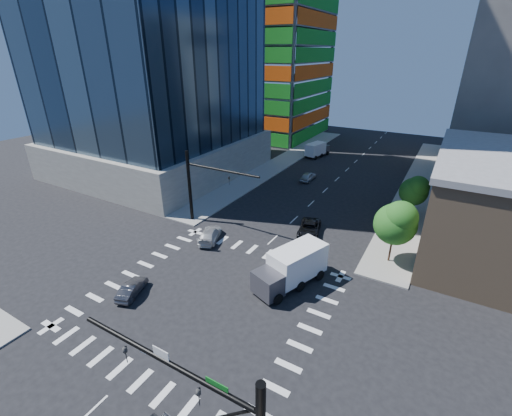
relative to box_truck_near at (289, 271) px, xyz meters
The scene contains 14 objects.
ground 7.51m from the box_truck_near, 134.52° to the right, with size 160.00×160.00×0.00m, color black.
road_markings 7.51m from the box_truck_near, 134.52° to the right, with size 20.00×20.00×0.01m, color silver.
sidewalk_ne 35.56m from the box_truck_near, 78.06° to the left, with size 5.00×60.00×0.15m, color gray.
sidewalk_nw 39.02m from the box_truck_near, 116.92° to the left, with size 5.00×60.00×0.15m, color gray.
construction_building 69.32m from the box_truck_near, 119.87° to the left, with size 25.16×34.50×70.60m.
signal_mast_nw 16.85m from the box_truck_near, 157.54° to the left, with size 10.20×0.40×9.00m.
tree_south 11.86m from the box_truck_near, 49.20° to the left, with size 4.16×4.16×6.82m.
tree_north 22.21m from the box_truck_near, 69.37° to the left, with size 3.54×3.52×5.78m.
car_nb_far 10.45m from the box_truck_near, 101.35° to the left, with size 2.39×5.18×1.44m, color black.
car_sb_near 11.93m from the box_truck_near, 164.42° to the left, with size 1.99×4.88×1.42m, color silver.
car_sb_mid 29.19m from the box_truck_near, 108.51° to the left, with size 1.70×4.23×1.44m, color silver.
car_sb_cross 14.22m from the box_truck_near, 144.63° to the right, with size 1.30×3.72×1.22m, color #444448.
box_truck_near is the anchor object (origin of this frame).
box_truck_far 44.32m from the box_truck_near, 107.16° to the left, with size 3.55×5.97×2.93m.
Camera 1 is at (15.55, -18.88, 19.90)m, focal length 24.00 mm.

